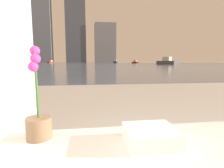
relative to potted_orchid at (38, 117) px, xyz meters
name	(u,v)px	position (x,y,z in m)	size (l,w,h in m)	color
potted_orchid	(38,117)	(0.00, 0.00, 0.00)	(0.13, 0.13, 0.47)	#8C6B4C
towel_stack	(151,136)	(0.55, -0.14, -0.08)	(0.24, 0.22, 0.08)	white
harbor_water	(90,64)	(0.73, 61.07, -0.66)	(180.00, 110.00, 0.01)	slate
harbor_boat_0	(135,62)	(19.56, 70.19, -0.20)	(2.60, 3.68, 1.31)	maroon
harbor_boat_1	(167,62)	(21.40, 44.55, 0.08)	(4.46, 5.77, 2.09)	#4C4C51
harbor_boat_2	(115,62)	(12.90, 81.55, -0.06)	(2.64, 4.78, 1.70)	navy
harbor_boat_3	(51,62)	(-16.56, 81.56, -0.20)	(2.86, 3.55, 1.30)	maroon
harbor_boat_4	(7,62)	(-28.57, 66.36, -0.08)	(3.62, 4.53, 1.65)	navy
skyline_tower_0	(2,3)	(-50.71, 117.07, 34.86)	(12.06, 11.57, 71.06)	gray
skyline_tower_2	(76,29)	(-7.56, 117.07, 20.55)	(12.70, 6.05, 42.43)	#4C515B
skyline_tower_3	(105,43)	(11.33, 117.07, 12.00)	(13.72, 8.51, 25.33)	slate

